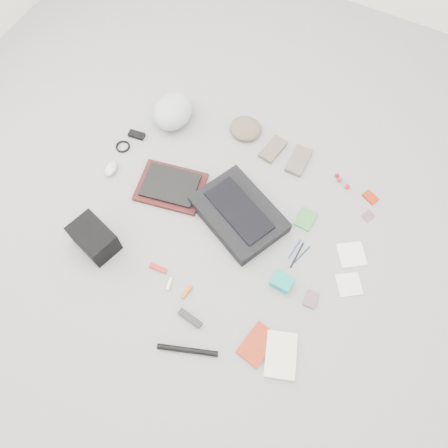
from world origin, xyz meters
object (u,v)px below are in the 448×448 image
at_px(bike_helmet, 173,111).
at_px(book_red, 258,344).
at_px(accordion_wallet, 282,282).
at_px(laptop, 170,185).
at_px(messenger_bag, 239,214).
at_px(camera_bag, 94,238).

xyz_separation_m(bike_helmet, book_red, (1.03, -0.97, -0.07)).
bearing_deg(accordion_wallet, bike_helmet, 149.81).
relative_size(book_red, accordion_wallet, 1.83).
relative_size(laptop, accordion_wallet, 2.92).
bearing_deg(laptop, messenger_bag, -9.83).
relative_size(laptop, camera_bag, 1.31).
height_order(bike_helmet, accordion_wallet, bike_helmet).
bearing_deg(laptop, accordion_wallet, -27.44).
relative_size(messenger_bag, accordion_wallet, 4.61).
xyz_separation_m(bike_helmet, accordion_wallet, (1.01, -0.64, -0.06)).
bearing_deg(bike_helmet, messenger_bag, -36.51).
bearing_deg(messenger_bag, bike_helmet, 172.36).
relative_size(messenger_bag, camera_bag, 2.06).
distance_m(messenger_bag, bike_helmet, 0.76).
height_order(bike_helmet, book_red, bike_helmet).
distance_m(bike_helmet, book_red, 1.42).
xyz_separation_m(camera_bag, accordion_wallet, (0.95, 0.25, -0.05)).
height_order(messenger_bag, camera_bag, camera_bag).
xyz_separation_m(messenger_bag, book_red, (0.39, -0.57, -0.03)).
bearing_deg(bike_helmet, accordion_wallet, -36.71).
bearing_deg(accordion_wallet, camera_bag, -162.80).
relative_size(bike_helmet, book_red, 1.47).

